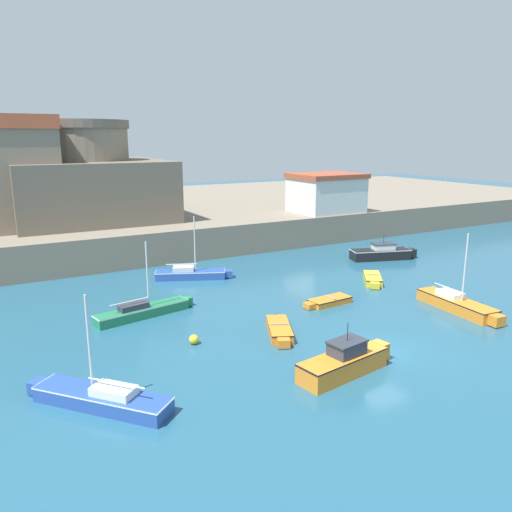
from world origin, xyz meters
The scene contains 14 objects.
ground_plane centered at (0.00, 0.00, 0.00)m, with size 200.00×200.00×0.00m, color #235670.
quay_seawall centered at (0.00, 43.30, 1.51)m, with size 120.00×40.00×3.02m, color gray.
sailboat_green_0 centered at (-9.57, 11.49, 0.42)m, with size 6.75×2.30×4.84m.
dinghy_yellow_1 centered at (8.50, 10.19, 0.30)m, with size 3.02×3.58×0.63m.
sailboat_blue_2 centered at (-14.39, 1.67, 0.42)m, with size 5.28×5.87×4.94m.
dinghy_orange_3 centered at (-3.56, 4.72, 0.30)m, with size 2.58×4.03×0.63m.
dinghy_orange_4 centered at (2.22, 7.67, 0.24)m, with size 3.68×1.51×0.50m.
sailboat_orange_5 centered at (8.86, 2.48, 0.47)m, with size 2.01×6.55×5.24m.
motorboat_orange_6 centered at (-3.41, -1.02, 0.64)m, with size 5.66×2.24×2.59m.
sailboat_blue_7 centered at (-3.52, 18.27, 0.42)m, with size 6.10×3.59×5.10m.
motorboat_black_8 centered at (14.60, 15.67, 0.59)m, with size 6.38×3.33×2.43m.
mooring_buoy centered at (-8.43, 5.87, 0.27)m, with size 0.54×0.54×0.54m, color yellow.
fortress centered at (-8.00, 34.37, 6.66)m, with size 14.75×14.75×9.80m.
harbor_shed_near_wharf centered at (16.00, 26.38, 5.18)m, with size 7.39×6.13×4.27m.
Camera 1 is at (-18.03, -18.25, 11.14)m, focal length 35.00 mm.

